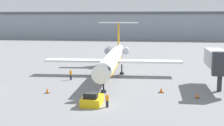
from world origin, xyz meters
The scene contains 10 objects.
ground_plane centered at (0.00, 0.00, 0.00)m, with size 600.00×600.00×0.00m, color slate.
terminal_building centered at (0.00, 120.00, 6.74)m, with size 180.00×16.80×13.43m.
airplane_main centered at (-0.80, 21.04, 3.30)m, with size 26.12×33.03×9.74m.
pushback_tug centered at (-0.50, 0.69, 0.64)m, with size 2.39×3.79×1.74m.
worker_near_tug centered at (1.55, -0.14, 0.91)m, with size 0.40×0.24×1.74m.
worker_by_wing centered at (-7.45, 15.61, 0.96)m, with size 0.40×0.25×1.82m.
traffic_cone_left centered at (-8.21, 5.69, 0.39)m, with size 0.59×0.59×0.81m.
traffic_cone_right centered at (8.21, 8.35, 0.36)m, with size 0.72×0.72×0.76m.
traffic_cone_mid centered at (13.03, 5.96, 0.37)m, with size 0.58×0.58×0.78m.
jet_bridge centered at (16.77, 12.35, 4.44)m, with size 3.20×10.75×6.19m.
Camera 1 is at (7.42, -36.69, 10.99)m, focal length 50.00 mm.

